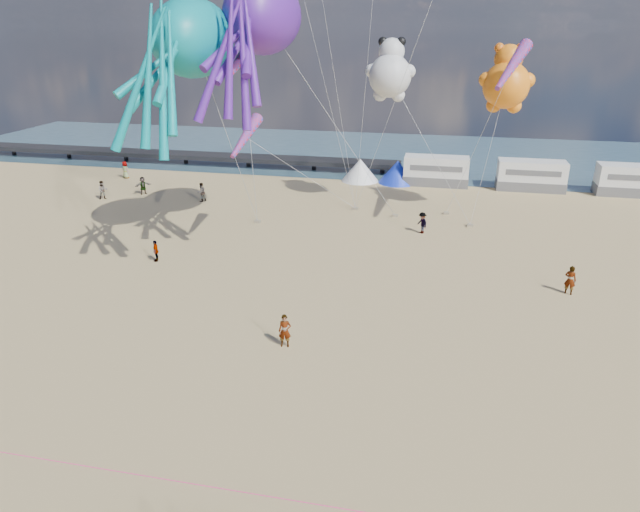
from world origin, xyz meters
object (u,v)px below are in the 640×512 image
(standing_person, at_px, (285,331))
(windsock_left, at_px, (243,57))
(kite_octopus_teal, at_px, (193,38))
(beachgoer_1, at_px, (103,190))
(tent_white, at_px, (360,170))
(windsock_right, at_px, (245,137))
(kite_octopus_purple, at_px, (263,16))
(beachgoer_7, at_px, (201,192))
(sandbag_b, at_px, (395,216))
(sandbag_d, at_px, (446,213))
(motorhome_0, at_px, (436,171))
(motorhome_2, at_px, (632,180))
(windsock_mid, at_px, (512,66))
(tent_blue, at_px, (397,172))
(sandbag_c, at_px, (470,225))
(motorhome_1, at_px, (531,175))
(beachgoer_2, at_px, (422,223))
(beachgoer_4, at_px, (143,186))
(kite_teddy_orange, at_px, (506,85))
(beachgoer_0, at_px, (125,170))
(sandbag_e, at_px, (355,209))
(beachgoer_3, at_px, (156,251))
(beachgoer_5, at_px, (570,280))
(sandbag_a, at_px, (258,222))
(kite_panda, at_px, (390,76))

(standing_person, relative_size, windsock_left, 0.29)
(kite_octopus_teal, bearing_deg, beachgoer_1, 164.41)
(tent_white, xyz_separation_m, windsock_right, (-5.36, -21.14, 7.05))
(beachgoer_1, bearing_deg, kite_octopus_purple, -55.82)
(beachgoer_7, distance_m, sandbag_b, 18.55)
(sandbag_d, relative_size, windsock_right, 0.11)
(motorhome_0, distance_m, kite_octopus_teal, 30.77)
(sandbag_b, bearing_deg, motorhome_2, 28.16)
(motorhome_2, distance_m, windsock_mid, 23.86)
(tent_blue, bearing_deg, windsock_left, -117.83)
(beachgoer_1, relative_size, sandbag_c, 3.62)
(motorhome_2, distance_m, tent_blue, 23.00)
(motorhome_2, bearing_deg, beachgoer_1, -166.37)
(beachgoer_7, bearing_deg, motorhome_1, 141.72)
(beachgoer_2, xyz_separation_m, windsock_left, (-13.35, -3.35, 12.65))
(beachgoer_4, height_order, windsock_mid, windsock_mid)
(beachgoer_1, xyz_separation_m, sandbag_d, (32.48, 2.03, -0.79))
(kite_teddy_orange, distance_m, windsock_left, 21.05)
(standing_person, xyz_separation_m, kite_teddy_orange, (11.91, 24.49, 10.26))
(standing_person, distance_m, windsock_mid, 25.73)
(beachgoer_0, distance_m, windsock_mid, 41.61)
(motorhome_2, distance_m, sandbag_e, 27.98)
(kite_octopus_purple, distance_m, windsock_mid, 17.93)
(beachgoer_3, distance_m, windsock_left, 15.13)
(tent_white, relative_size, windsock_right, 0.90)
(motorhome_0, xyz_separation_m, kite_octopus_purple, (-12.44, -18.94, 14.71))
(beachgoer_1, distance_m, sandbag_c, 34.46)
(kite_octopus_teal, bearing_deg, beachgoer_3, -113.73)
(sandbag_e, xyz_separation_m, windsock_right, (-6.46, -10.65, 8.14))
(beachgoer_7, bearing_deg, beachgoer_1, -49.68)
(beachgoer_1, distance_m, beachgoer_5, 42.08)
(sandbag_c, height_order, sandbag_e, same)
(beachgoer_2, height_order, kite_octopus_teal, kite_octopus_teal)
(motorhome_0, height_order, tent_blue, motorhome_0)
(kite_octopus_teal, height_order, kite_octopus_purple, kite_octopus_purple)
(beachgoer_3, xyz_separation_m, beachgoer_7, (-2.76, 14.67, 0.13))
(beachgoer_2, bearing_deg, motorhome_1, 111.87)
(windsock_left, bearing_deg, sandbag_a, 98.55)
(beachgoer_1, distance_m, beachgoer_7, 9.66)
(kite_teddy_orange, bearing_deg, windsock_left, -138.07)
(motorhome_0, distance_m, kite_panda, 14.72)
(beachgoer_0, bearing_deg, kite_teddy_orange, -166.55)
(motorhome_1, xyz_separation_m, tent_blue, (-13.50, 0.00, -0.30))
(beachgoer_7, bearing_deg, standing_person, 64.09)
(tent_white, distance_m, kite_octopus_teal, 27.58)
(sandbag_d, bearing_deg, motorhome_1, 50.90)
(tent_white, xyz_separation_m, sandbag_a, (-6.48, -15.91, -1.09))
(beachgoer_5, height_order, windsock_right, windsock_right)
(sandbag_e, bearing_deg, windsock_right, -121.24)
(beachgoer_5, xyz_separation_m, beachgoer_7, (-30.46, 14.28, -0.04))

